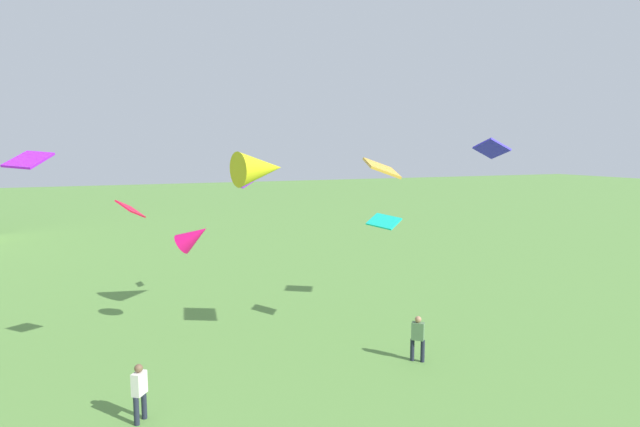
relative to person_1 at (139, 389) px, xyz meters
The scene contains 10 objects.
person_1 is the anchor object (origin of this frame).
person_2 9.45m from the person_1, ahead, with size 0.49×0.47×1.66m.
kite_flying_0 11.94m from the person_1, 59.36° to the left, with size 0.62×0.91×0.39m.
kite_flying_1 6.13m from the person_1, 87.42° to the left, with size 1.01×1.25×0.71m.
kite_flying_2 10.40m from the person_1, 10.64° to the left, with size 1.52×1.80×0.73m.
kite_flying_3 7.88m from the person_1, 68.27° to the left, with size 1.79×1.53×1.43m.
kite_flying_5 16.37m from the person_1, 12.56° to the left, with size 1.10×1.66×0.92m.
kite_flying_6 11.44m from the person_1, 109.87° to the left, with size 1.84×2.00×0.72m.
kite_flying_7 10.41m from the person_1, 50.67° to the left, with size 2.40×1.93×1.53m.
kite_flying_8 10.92m from the person_1, 20.12° to the left, with size 1.26×1.40×0.54m.
Camera 1 is at (-3.99, 4.18, 7.57)m, focal length 29.79 mm.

